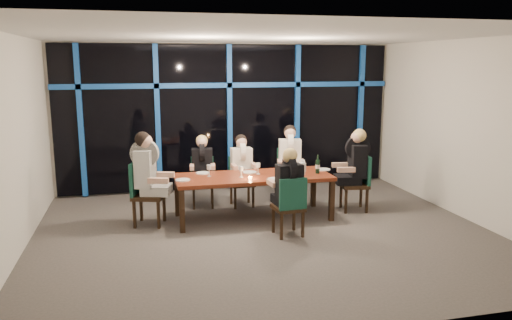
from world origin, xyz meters
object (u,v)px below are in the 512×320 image
at_px(diner_end_right, 355,158).
at_px(diner_near_mid, 288,179).
at_px(diner_far_left, 202,161).
at_px(wine_bottle, 318,166).
at_px(chair_end_left, 143,190).
at_px(chair_near_mid, 290,204).
at_px(diner_end_left, 147,165).
at_px(chair_far_mid, 241,178).
at_px(dining_table, 253,179).
at_px(chair_far_left, 203,179).
at_px(chair_far_right, 289,172).
at_px(chair_end_right, 359,180).
at_px(diner_far_mid, 242,160).
at_px(water_pitcher, 302,169).
at_px(diner_far_right, 290,152).

bearing_deg(diner_end_right, diner_near_mid, -48.06).
height_order(diner_far_left, wine_bottle, diner_far_left).
xyz_separation_m(chair_end_left, chair_near_mid, (2.14, -1.12, -0.06)).
bearing_deg(diner_end_left, chair_far_mid, -48.36).
relative_size(dining_table, chair_far_left, 2.88).
distance_m(chair_far_left, chair_near_mid, 2.27).
relative_size(dining_table, diner_end_left, 2.55).
bearing_deg(chair_far_right, diner_end_right, -34.07).
height_order(chair_end_right, wine_bottle, wine_bottle).
height_order(chair_far_right, chair_end_left, chair_end_left).
distance_m(chair_far_mid, chair_end_right, 2.15).
bearing_deg(dining_table, diner_far_mid, 91.99).
bearing_deg(diner_end_left, wine_bottle, -76.95).
bearing_deg(chair_far_mid, diner_end_right, -25.26).
xyz_separation_m(diner_far_mid, water_pitcher, (0.84, -0.94, -0.01)).
xyz_separation_m(chair_end_right, water_pitcher, (-1.14, -0.17, 0.29)).
relative_size(chair_near_mid, diner_far_right, 0.96).
relative_size(diner_end_left, water_pitcher, 4.87).
distance_m(chair_far_left, diner_near_mid, 2.23).
height_order(chair_far_mid, chair_end_left, chair_end_left).
bearing_deg(diner_far_right, water_pitcher, -84.42).
bearing_deg(diner_far_mid, diner_far_right, 5.47).
relative_size(diner_near_mid, water_pitcher, 4.34).
distance_m(chair_near_mid, diner_far_mid, 1.87).
xyz_separation_m(diner_end_left, wine_bottle, (2.83, -0.18, -0.12)).
distance_m(diner_end_right, wine_bottle, 0.78).
bearing_deg(wine_bottle, diner_far_mid, 141.76).
bearing_deg(chair_far_right, chair_far_mid, -160.63).
bearing_deg(water_pitcher, chair_end_left, 162.80).
xyz_separation_m(chair_near_mid, wine_bottle, (0.77, 0.91, 0.35)).
relative_size(chair_end_left, diner_end_left, 1.03).
relative_size(chair_far_right, chair_end_left, 0.95).
bearing_deg(diner_near_mid, diner_far_left, -65.09).
height_order(dining_table, diner_far_right, diner_far_right).
bearing_deg(dining_table, diner_far_left, 128.91).
distance_m(diner_far_mid, diner_far_right, 0.97).
bearing_deg(chair_far_mid, chair_near_mid, -80.85).
relative_size(diner_far_mid, diner_end_right, 0.90).
distance_m(dining_table, diner_near_mid, 1.02).
xyz_separation_m(chair_far_right, diner_far_left, (-1.68, -0.08, 0.31)).
bearing_deg(dining_table, diner_end_left, 177.61).
xyz_separation_m(diner_far_right, wine_bottle, (0.18, -1.01, -0.07)).
distance_m(chair_end_right, wine_bottle, 0.91).
distance_m(chair_far_right, diner_far_mid, 1.04).
distance_m(chair_far_mid, diner_end_left, 1.93).
bearing_deg(diner_end_right, wine_bottle, -69.84).
bearing_deg(diner_end_left, water_pitcher, -78.37).
height_order(diner_end_left, water_pitcher, diner_end_left).
bearing_deg(diner_end_left, chair_far_left, -30.88).
distance_m(diner_far_mid, water_pitcher, 1.26).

